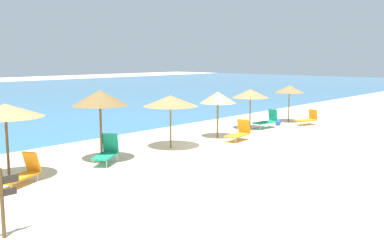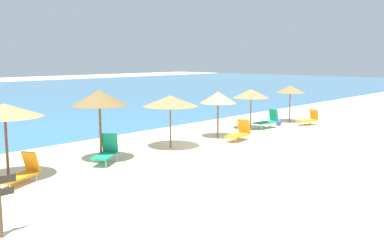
{
  "view_description": "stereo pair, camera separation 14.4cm",
  "coord_description": "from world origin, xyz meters",
  "px_view_note": "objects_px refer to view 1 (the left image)",
  "views": [
    {
      "loc": [
        -16.96,
        -13.0,
        4.21
      ],
      "look_at": [
        -1.01,
        1.27,
        1.18
      ],
      "focal_mm": 41.15,
      "sensor_mm": 36.0,
      "label": 1
    },
    {
      "loc": [
        -16.86,
        -13.1,
        4.21
      ],
      "look_at": [
        -1.01,
        1.27,
        1.18
      ],
      "focal_mm": 41.15,
      "sensor_mm": 36.0,
      "label": 2
    }
  ],
  "objects_px": {
    "lounge_chair_0": "(107,152)",
    "lounge_chair_4": "(308,119)",
    "beach_umbrella_0": "(5,111)",
    "beach_umbrella_3": "(218,98)",
    "beach_umbrella_4": "(250,94)",
    "beach_ball": "(278,122)",
    "wooden_signpost": "(2,196)",
    "lounge_chair_2": "(23,173)",
    "beach_umbrella_1": "(100,98)",
    "lounge_chair_1": "(267,120)",
    "beach_umbrella_5": "(289,89)",
    "lounge_chair_3": "(239,132)",
    "beach_umbrella_2": "(170,101)"
  },
  "relations": [
    {
      "from": "beach_umbrella_0",
      "to": "lounge_chair_1",
      "type": "relative_size",
      "value": 1.58
    },
    {
      "from": "lounge_chair_0",
      "to": "lounge_chair_1",
      "type": "height_order",
      "value": "lounge_chair_0"
    },
    {
      "from": "beach_umbrella_0",
      "to": "beach_umbrella_5",
      "type": "height_order",
      "value": "beach_umbrella_0"
    },
    {
      "from": "beach_umbrella_0",
      "to": "lounge_chair_0",
      "type": "xyz_separation_m",
      "value": [
        3.78,
        -0.55,
        -1.96
      ]
    },
    {
      "from": "beach_umbrella_0",
      "to": "lounge_chair_0",
      "type": "bearing_deg",
      "value": -8.35
    },
    {
      "from": "beach_umbrella_4",
      "to": "lounge_chair_2",
      "type": "bearing_deg",
      "value": -176.72
    },
    {
      "from": "beach_umbrella_4",
      "to": "lounge_chair_4",
      "type": "relative_size",
      "value": 1.56
    },
    {
      "from": "beach_umbrella_4",
      "to": "beach_ball",
      "type": "relative_size",
      "value": 6.06
    },
    {
      "from": "beach_umbrella_4",
      "to": "lounge_chair_2",
      "type": "height_order",
      "value": "beach_umbrella_4"
    },
    {
      "from": "beach_umbrella_4",
      "to": "lounge_chair_0",
      "type": "xyz_separation_m",
      "value": [
        -10.93,
        -0.58,
        -1.65
      ]
    },
    {
      "from": "beach_umbrella_5",
      "to": "lounge_chair_3",
      "type": "distance_m",
      "value": 7.79
    },
    {
      "from": "beach_umbrella_4",
      "to": "beach_umbrella_0",
      "type": "bearing_deg",
      "value": -179.9
    },
    {
      "from": "beach_umbrella_3",
      "to": "lounge_chair_1",
      "type": "height_order",
      "value": "beach_umbrella_3"
    },
    {
      "from": "beach_umbrella_1",
      "to": "beach_ball",
      "type": "bearing_deg",
      "value": -1.38
    },
    {
      "from": "beach_umbrella_2",
      "to": "beach_ball",
      "type": "height_order",
      "value": "beach_umbrella_2"
    },
    {
      "from": "beach_umbrella_2",
      "to": "lounge_chair_1",
      "type": "distance_m",
      "value": 8.3
    },
    {
      "from": "beach_umbrella_5",
      "to": "lounge_chair_1",
      "type": "relative_size",
      "value": 1.43
    },
    {
      "from": "lounge_chair_2",
      "to": "lounge_chair_4",
      "type": "bearing_deg",
      "value": -116.67
    },
    {
      "from": "beach_umbrella_0",
      "to": "beach_umbrella_3",
      "type": "bearing_deg",
      "value": -1.37
    },
    {
      "from": "beach_umbrella_2",
      "to": "wooden_signpost",
      "type": "distance_m",
      "value": 11.06
    },
    {
      "from": "lounge_chair_4",
      "to": "beach_ball",
      "type": "xyz_separation_m",
      "value": [
        -1.45,
        1.29,
        -0.19
      ]
    },
    {
      "from": "beach_umbrella_1",
      "to": "beach_umbrella_5",
      "type": "distance_m",
      "value": 14.98
    },
    {
      "from": "lounge_chair_3",
      "to": "lounge_chair_4",
      "type": "relative_size",
      "value": 1.07
    },
    {
      "from": "beach_umbrella_0",
      "to": "beach_umbrella_5",
      "type": "xyz_separation_m",
      "value": [
        18.83,
        -0.22,
        -0.25
      ]
    },
    {
      "from": "beach_umbrella_1",
      "to": "beach_ball",
      "type": "distance_m",
      "value": 13.54
    },
    {
      "from": "lounge_chair_0",
      "to": "lounge_chair_4",
      "type": "height_order",
      "value": "lounge_chair_0"
    },
    {
      "from": "beach_umbrella_1",
      "to": "lounge_chair_1",
      "type": "relative_size",
      "value": 1.73
    },
    {
      "from": "beach_umbrella_4",
      "to": "beach_ball",
      "type": "bearing_deg",
      "value": -10.19
    },
    {
      "from": "beach_umbrella_1",
      "to": "lounge_chair_0",
      "type": "distance_m",
      "value": 2.18
    },
    {
      "from": "beach_umbrella_4",
      "to": "lounge_chair_3",
      "type": "distance_m",
      "value": 4.09
    },
    {
      "from": "lounge_chair_3",
      "to": "beach_umbrella_1",
      "type": "bearing_deg",
      "value": 71.99
    },
    {
      "from": "lounge_chair_0",
      "to": "beach_ball",
      "type": "bearing_deg",
      "value": -121.53
    },
    {
      "from": "lounge_chair_4",
      "to": "beach_umbrella_1",
      "type": "bearing_deg",
      "value": 100.83
    },
    {
      "from": "beach_umbrella_4",
      "to": "beach_umbrella_5",
      "type": "xyz_separation_m",
      "value": [
        4.12,
        -0.25,
        0.05
      ]
    },
    {
      "from": "lounge_chair_3",
      "to": "beach_ball",
      "type": "height_order",
      "value": "lounge_chair_3"
    },
    {
      "from": "beach_umbrella_2",
      "to": "beach_umbrella_5",
      "type": "height_order",
      "value": "beach_umbrella_2"
    },
    {
      "from": "beach_umbrella_0",
      "to": "beach_umbrella_4",
      "type": "xyz_separation_m",
      "value": [
        14.71,
        0.03,
        -0.31
      ]
    },
    {
      "from": "lounge_chair_0",
      "to": "wooden_signpost",
      "type": "xyz_separation_m",
      "value": [
        -6.18,
        -4.17,
        0.54
      ]
    },
    {
      "from": "lounge_chair_0",
      "to": "beach_ball",
      "type": "relative_size",
      "value": 3.92
    },
    {
      "from": "beach_umbrella_3",
      "to": "lounge_chair_0",
      "type": "xyz_separation_m",
      "value": [
        -7.48,
        -0.28,
        -1.66
      ]
    },
    {
      "from": "beach_umbrella_4",
      "to": "lounge_chair_0",
      "type": "distance_m",
      "value": 11.07
    },
    {
      "from": "beach_umbrella_1",
      "to": "beach_umbrella_5",
      "type": "relative_size",
      "value": 1.21
    },
    {
      "from": "lounge_chair_1",
      "to": "wooden_signpost",
      "type": "xyz_separation_m",
      "value": [
        -18.18,
        -4.23,
        0.54
      ]
    },
    {
      "from": "beach_umbrella_4",
      "to": "wooden_signpost",
      "type": "distance_m",
      "value": 17.8
    },
    {
      "from": "beach_umbrella_0",
      "to": "lounge_chair_2",
      "type": "distance_m",
      "value": 2.21
    },
    {
      "from": "beach_umbrella_4",
      "to": "lounge_chair_3",
      "type": "bearing_deg",
      "value": -154.05
    },
    {
      "from": "beach_ball",
      "to": "wooden_signpost",
      "type": "bearing_deg",
      "value": -167.61
    },
    {
      "from": "lounge_chair_4",
      "to": "beach_umbrella_5",
      "type": "bearing_deg",
      "value": 9.15
    },
    {
      "from": "lounge_chair_3",
      "to": "beach_ball",
      "type": "xyz_separation_m",
      "value": [
        5.8,
        1.18,
        -0.22
      ]
    },
    {
      "from": "lounge_chair_0",
      "to": "lounge_chair_4",
      "type": "relative_size",
      "value": 1.01
    }
  ]
}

